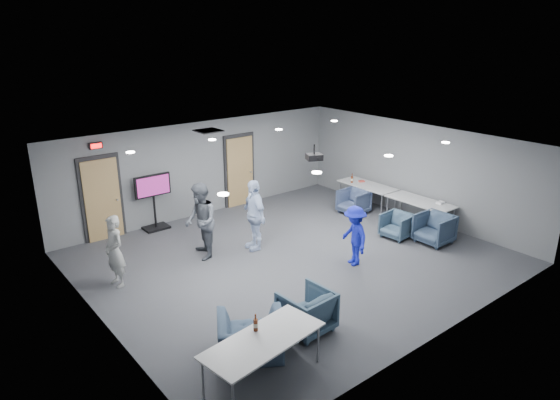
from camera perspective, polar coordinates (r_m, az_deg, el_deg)
floor at (r=11.88m, az=1.54°, el=-6.67°), size 9.00×9.00×0.00m
ceiling at (r=10.99m, az=1.67°, el=6.13°), size 9.00×9.00×0.00m
wall_back at (r=14.50m, az=-8.70°, el=3.60°), size 9.00×0.02×2.70m
wall_front at (r=8.94m, az=18.56°, el=-7.19°), size 9.00×0.02×2.70m
wall_left at (r=9.32m, az=-20.15°, el=-6.29°), size 0.02×8.00×2.70m
wall_right at (r=14.56m, az=15.26°, el=3.21°), size 0.02×8.00×2.70m
door_left at (r=13.37m, az=-19.66°, el=0.09°), size 1.06×0.17×2.24m
door_right at (r=15.15m, az=-4.64°, el=3.32°), size 1.06×0.17×2.24m
exit_sign at (r=12.99m, az=-20.30°, el=5.84°), size 0.32×0.08×0.16m
hvac_diffuser at (r=12.94m, az=-8.19°, el=7.85°), size 0.60×0.60×0.03m
downlights at (r=10.99m, az=1.67°, el=6.05°), size 6.18×3.78×0.02m
person_a at (r=10.94m, az=-18.38°, el=-5.59°), size 0.43×0.60×1.55m
person_b at (r=11.73m, az=-9.06°, el=-2.42°), size 0.94×1.06×1.82m
person_c at (r=12.09m, az=-2.99°, el=-1.69°), size 0.61×1.09×1.76m
person_d at (r=11.45m, az=8.49°, el=-4.06°), size 0.78×1.03×1.40m
chair_right_a at (r=14.74m, az=8.40°, el=-0.19°), size 0.81×0.79×0.71m
chair_right_b at (r=13.25m, az=13.21°, el=-2.86°), size 0.77×0.75×0.65m
chair_right_c at (r=13.14m, az=17.21°, el=-3.16°), size 0.84×0.81×0.76m
chair_front_a at (r=9.11m, az=3.03°, el=-12.53°), size 0.87×0.89×0.78m
chair_front_b at (r=8.49m, az=-3.31°, el=-15.40°), size 1.42×1.38×0.71m
table_right_a at (r=15.14m, az=9.94°, el=1.58°), size 0.76×1.82×0.73m
table_right_b at (r=14.04m, az=15.72°, el=-0.26°), size 0.78×1.87×0.73m
table_front_left at (r=7.80m, az=-1.93°, el=-15.84°), size 2.07×1.08×0.73m
bottle_front at (r=7.91m, az=-2.80°, el=-14.04°), size 0.08×0.08×0.29m
bottle_right at (r=15.22m, az=8.22°, el=2.35°), size 0.08×0.08×0.29m
snack_box at (r=15.38m, az=9.31°, el=2.13°), size 0.21×0.18×0.04m
wrapper at (r=13.96m, az=17.85°, el=-0.28°), size 0.24×0.17×0.05m
tv_stand at (r=13.69m, az=-14.23°, el=0.15°), size 0.99×0.47×1.52m
projector at (r=11.33m, az=3.94°, el=4.96°), size 0.43×0.41×0.36m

